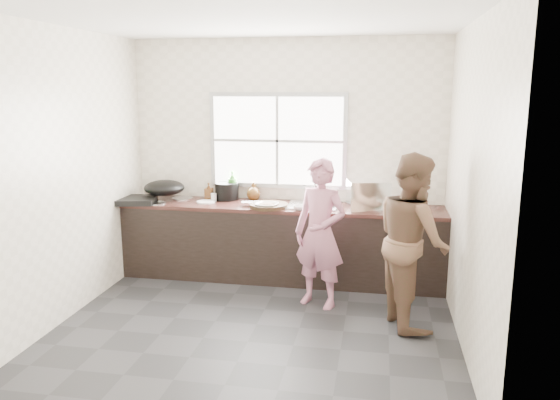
% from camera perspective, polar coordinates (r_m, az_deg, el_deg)
% --- Properties ---
extents(floor, '(3.60, 3.20, 0.01)m').
position_cam_1_polar(floor, '(5.19, -2.45, -12.91)').
color(floor, '#28282B').
rests_on(floor, ground).
extents(ceiling, '(3.60, 3.20, 0.01)m').
position_cam_1_polar(ceiling, '(4.75, -2.74, 18.35)').
color(ceiling, silver).
rests_on(ceiling, wall_back).
extents(wall_back, '(3.60, 0.01, 2.70)m').
position_cam_1_polar(wall_back, '(6.34, 0.67, 4.41)').
color(wall_back, silver).
rests_on(wall_back, ground).
extents(wall_left, '(0.01, 3.20, 2.70)m').
position_cam_1_polar(wall_left, '(5.47, -21.35, 2.45)').
color(wall_left, silver).
rests_on(wall_left, ground).
extents(wall_right, '(0.01, 3.20, 2.70)m').
position_cam_1_polar(wall_right, '(4.72, 19.29, 1.24)').
color(wall_right, silver).
rests_on(wall_right, ground).
extents(wall_front, '(3.60, 0.01, 2.70)m').
position_cam_1_polar(wall_front, '(3.27, -8.90, -2.66)').
color(wall_front, silver).
rests_on(wall_front, ground).
extents(cabinet, '(3.60, 0.62, 0.82)m').
position_cam_1_polar(cabinet, '(6.23, 0.16, -4.56)').
color(cabinet, black).
rests_on(cabinet, floor).
extents(countertop, '(3.60, 0.64, 0.04)m').
position_cam_1_polar(countertop, '(6.12, 0.16, -0.70)').
color(countertop, '#331915').
rests_on(countertop, cabinet).
extents(sink, '(0.55, 0.45, 0.02)m').
position_cam_1_polar(sink, '(6.07, 3.42, -0.59)').
color(sink, silver).
rests_on(sink, countertop).
extents(faucet, '(0.02, 0.02, 0.30)m').
position_cam_1_polar(faucet, '(6.23, 3.66, 1.09)').
color(faucet, silver).
rests_on(faucet, countertop).
extents(window_frame, '(1.60, 0.05, 1.10)m').
position_cam_1_polar(window_frame, '(6.32, -0.25, 6.21)').
color(window_frame, '#9EA0A5').
rests_on(window_frame, wall_back).
extents(window_glazing, '(1.50, 0.01, 1.00)m').
position_cam_1_polar(window_glazing, '(6.30, -0.29, 6.19)').
color(window_glazing, white).
rests_on(window_glazing, window_frame).
extents(woman, '(0.59, 0.50, 1.39)m').
position_cam_1_polar(woman, '(5.40, 4.21, -4.01)').
color(woman, '#C47591').
rests_on(woman, floor).
extents(person_side, '(0.82, 0.93, 1.59)m').
position_cam_1_polar(person_side, '(5.09, 13.68, -4.09)').
color(person_side, brown).
rests_on(person_side, floor).
extents(cutting_board, '(0.50, 0.50, 0.04)m').
position_cam_1_polar(cutting_board, '(5.99, -1.19, -0.58)').
color(cutting_board, black).
rests_on(cutting_board, countertop).
extents(cleaver, '(0.23, 0.17, 0.01)m').
position_cam_1_polar(cleaver, '(6.07, -3.11, -0.21)').
color(cleaver, silver).
rests_on(cleaver, cutting_board).
extents(bowl_mince, '(0.29, 0.29, 0.06)m').
position_cam_1_polar(bowl_mince, '(5.93, -1.40, -0.60)').
color(bowl_mince, white).
rests_on(bowl_mince, countertop).
extents(bowl_crabs, '(0.24, 0.24, 0.07)m').
position_cam_1_polar(bowl_crabs, '(6.12, 4.69, -0.22)').
color(bowl_crabs, silver).
rests_on(bowl_crabs, countertop).
extents(bowl_held, '(0.20, 0.20, 0.06)m').
position_cam_1_polar(bowl_held, '(5.87, 2.13, -0.74)').
color(bowl_held, white).
rests_on(bowl_held, countertop).
extents(black_pot, '(0.36, 0.36, 0.20)m').
position_cam_1_polar(black_pot, '(6.42, -5.58, 0.92)').
color(black_pot, black).
rests_on(black_pot, countertop).
extents(plate_food, '(0.26, 0.26, 0.02)m').
position_cam_1_polar(plate_food, '(6.30, -7.75, -0.19)').
color(plate_food, white).
rests_on(plate_food, countertop).
extents(bottle_green, '(0.16, 0.16, 0.34)m').
position_cam_1_polar(bottle_green, '(6.44, -4.99, 1.59)').
color(bottle_green, green).
rests_on(bottle_green, countertop).
extents(bottle_brown_tall, '(0.09, 0.09, 0.18)m').
position_cam_1_polar(bottle_brown_tall, '(6.44, -7.44, 0.83)').
color(bottle_brown_tall, '#472911').
rests_on(bottle_brown_tall, countertop).
extents(bottle_brown_short, '(0.15, 0.15, 0.19)m').
position_cam_1_polar(bottle_brown_short, '(6.39, -2.79, 0.88)').
color(bottle_brown_short, '#4B3012').
rests_on(bottle_brown_short, countertop).
extents(glass_jar, '(0.08, 0.08, 0.09)m').
position_cam_1_polar(glass_jar, '(6.35, -6.94, 0.28)').
color(glass_jar, silver).
rests_on(glass_jar, countertop).
extents(burner, '(0.49, 0.49, 0.06)m').
position_cam_1_polar(burner, '(6.44, -14.76, -0.01)').
color(burner, black).
rests_on(burner, countertop).
extents(wok, '(0.56, 0.56, 0.18)m').
position_cam_1_polar(wok, '(6.48, -12.00, 1.25)').
color(wok, black).
rests_on(wok, burner).
extents(dish_rack, '(0.49, 0.39, 0.32)m').
position_cam_1_polar(dish_rack, '(5.91, 9.20, 0.48)').
color(dish_rack, white).
rests_on(dish_rack, countertop).
extents(pot_lid_left, '(0.29, 0.29, 0.01)m').
position_cam_1_polar(pot_lid_left, '(6.34, -12.84, -0.32)').
color(pot_lid_left, '#B6BABE').
rests_on(pot_lid_left, countertop).
extents(pot_lid_right, '(0.27, 0.27, 0.01)m').
position_cam_1_polar(pot_lid_right, '(6.56, -10.16, 0.19)').
color(pot_lid_right, silver).
rests_on(pot_lid_right, countertop).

